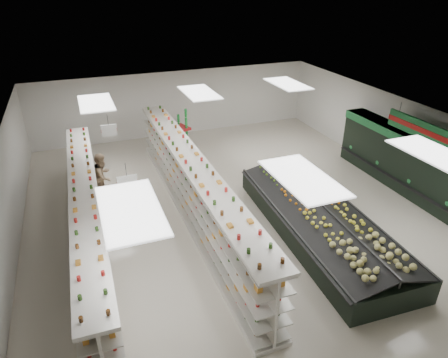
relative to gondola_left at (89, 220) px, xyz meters
name	(u,v)px	position (x,y,z in m)	size (l,w,h in m)	color
floor	(236,209)	(4.90, 0.30, -0.87)	(16.00, 16.00, 0.00)	beige
ceiling	(237,123)	(4.90, 0.30, 2.33)	(14.00, 16.00, 0.02)	white
wall_back	(176,103)	(4.90, 8.30, 0.73)	(14.00, 0.02, 3.20)	silver
wall_left	(6,207)	(-2.10, 0.30, 0.73)	(0.02, 16.00, 3.20)	silver
wall_right	(402,141)	(11.90, 0.30, 0.73)	(0.02, 16.00, 3.20)	silver
produce_wall_case	(420,166)	(11.43, -1.20, 0.37)	(0.93, 8.00, 2.20)	black
aisle_sign_near	(127,183)	(1.10, -1.70, 1.88)	(0.52, 0.06, 0.75)	white
aisle_sign_far	(109,130)	(1.10, 2.30, 1.88)	(0.52, 0.06, 0.75)	white
hortifruti_banner	(423,130)	(11.15, -1.20, 1.78)	(0.12, 3.20, 0.95)	#1B6832
gondola_left	(89,220)	(0.00, 0.00, 0.00)	(1.00, 10.91, 1.89)	silver
gondola_center	(193,190)	(3.40, 0.51, 0.10)	(0.93, 12.10, 2.10)	silver
produce_island	(320,220)	(6.81, -2.01, -0.37)	(3.01, 7.41, 1.09)	black
soda_endcap	(174,131)	(4.30, 6.51, -0.04)	(1.56, 1.30, 1.71)	#A61413
shopper_main	(236,229)	(3.90, -2.11, 0.08)	(0.69, 0.46, 1.90)	white
shopper_background	(103,176)	(0.70, 2.77, 0.02)	(0.86, 0.53, 1.77)	tan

